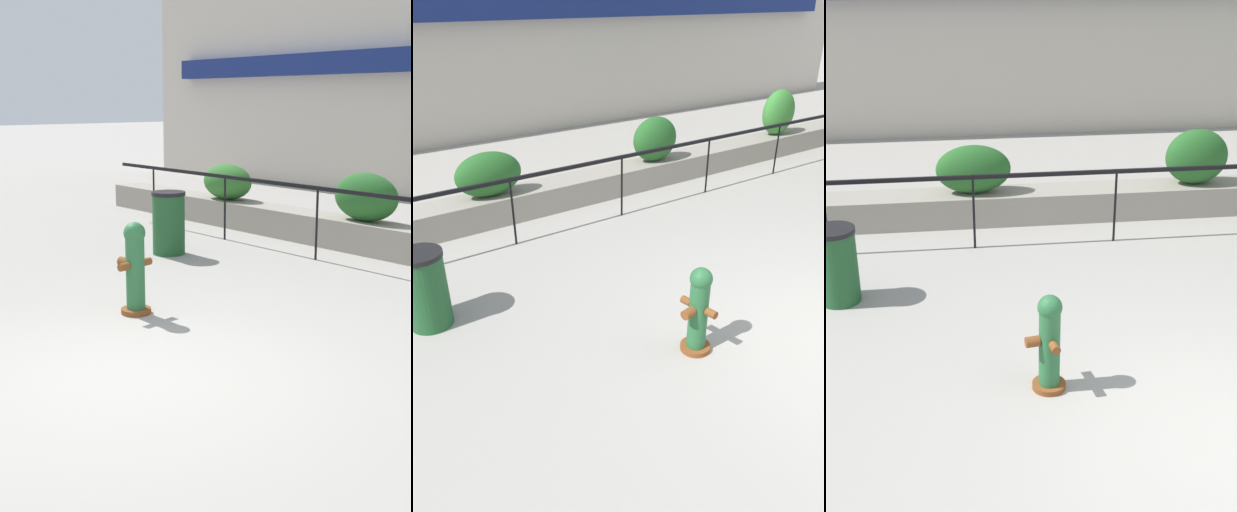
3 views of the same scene
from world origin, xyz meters
The scene contains 7 objects.
planter_wall_low centered at (0.00, 6.00, 0.25)m, with size 18.00×0.70×0.50m, color gray.
fence_railing_segment centered at (0.00, 4.90, 1.02)m, with size 15.00×0.05×1.15m.
hedge_bush_1 centered at (-2.08, 6.00, 0.89)m, with size 1.21×0.57×0.79m, color #235B23.
hedge_bush_2 centered at (1.63, 6.00, 0.96)m, with size 1.06×0.59×0.93m, color #235B23.
hedge_bush_3 centered at (5.59, 6.00, 1.05)m, with size 1.01×0.56×1.11m, color #387F33.
fire_hydrant centered at (-1.59, 1.15, 0.55)m, with size 0.46×0.48×1.08m.
trash_bin centered at (-3.96, 3.42, 0.51)m, with size 0.55×0.55×1.01m.
Camera 2 is at (-4.99, -2.17, 3.70)m, focal length 35.00 mm.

